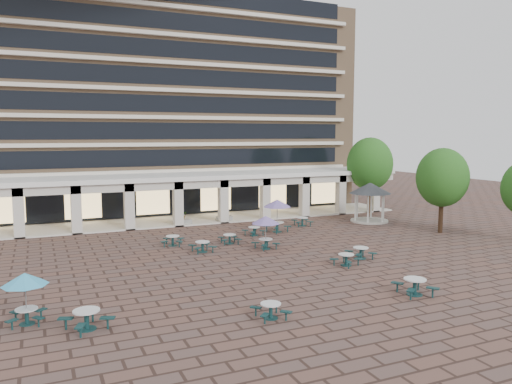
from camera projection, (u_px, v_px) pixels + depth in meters
ground at (257, 254)px, 33.57m from camera, size 120.00×120.00×0.00m
apartment_building at (164, 93)px, 55.29m from camera, size 40.00×15.50×25.20m
retail_arcade at (193, 189)px, 46.68m from camera, size 42.00×6.60×4.40m
picnic_table_0 at (87, 318)px, 20.59m from camera, size 2.27×2.27×0.83m
picnic_table_1 at (271, 309)px, 21.84m from camera, size 1.57×1.57×0.69m
picnic_table_2 at (361, 252)px, 32.41m from camera, size 1.72×1.72×0.75m
picnic_table_3 at (415, 285)px, 25.04m from camera, size 2.07×2.07×0.84m
picnic_table_4 at (25, 281)px, 20.99m from camera, size 1.93×1.93×2.22m
picnic_table_6 at (266, 221)px, 35.00m from camera, size 2.03×2.03×2.34m
picnic_table_7 at (346, 259)px, 30.68m from camera, size 1.97×1.97×0.72m
picnic_table_8 at (202, 246)px, 34.22m from camera, size 1.73×1.73×0.74m
picnic_table_9 at (230, 238)px, 36.87m from camera, size 1.68×1.68×0.70m
picnic_table_10 at (302, 221)px, 44.10m from camera, size 1.89×1.89×0.76m
picnic_table_11 at (277, 205)px, 41.12m from camera, size 2.34×2.34×2.70m
picnic_table_12 at (173, 240)px, 36.19m from camera, size 1.99×1.99×0.73m
picnic_table_13 at (254, 230)px, 39.87m from camera, size 1.79×1.79×0.70m
gazebo at (370, 193)px, 45.99m from camera, size 3.87×3.87×3.60m
tree_east_a at (442, 178)px, 40.62m from camera, size 4.19×4.19×6.97m
tree_east_c at (370, 164)px, 50.72m from camera, size 4.67×4.67×7.77m
planter_left at (183, 220)px, 44.63m from camera, size 1.50×0.64×1.20m
planter_right at (224, 217)px, 46.20m from camera, size 1.50×0.66×1.19m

